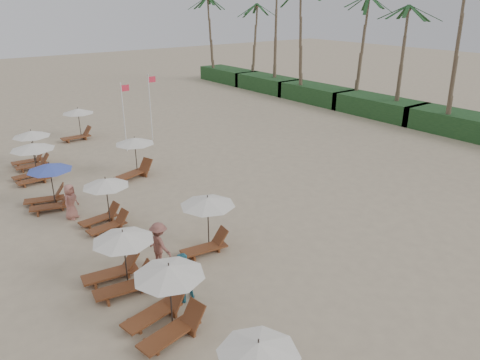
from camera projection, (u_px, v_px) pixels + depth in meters
ground at (332, 274)px, 16.85m from camera, size 160.00×160.00×0.00m
shrub_hedge at (379, 107)px, 39.64m from camera, size 3.20×53.00×1.60m
lounger_station_1 at (163, 300)px, 13.63m from camera, size 2.63×2.22×2.19m
lounger_station_2 at (119, 261)px, 15.77m from camera, size 2.60×2.18×2.08m
lounger_station_3 at (104, 203)px, 19.93m from camera, size 2.34×2.05×2.27m
lounger_station_4 at (48, 186)px, 21.89m from camera, size 2.50×2.29×2.22m
lounger_station_5 at (31, 160)px, 25.06m from camera, size 2.49×2.38×2.18m
lounger_station_6 at (30, 149)px, 27.25m from camera, size 2.48×2.20×2.24m
inland_station_0 at (206, 218)px, 17.97m from camera, size 2.64×2.24×2.22m
inland_station_1 at (133, 155)px, 25.67m from camera, size 2.86×2.26×2.22m
inland_station_2 at (77, 122)px, 32.62m from camera, size 2.74×2.24×2.22m
beachgoer_mid_a at (182, 277)px, 15.06m from camera, size 0.95×0.79×1.77m
beachgoer_mid_b at (159, 245)px, 17.05m from camera, size 0.90×1.28×1.80m
beachgoer_far_b at (71, 202)px, 20.83m from camera, size 0.98×0.93×1.69m
flag_pole_near at (124, 114)px, 29.60m from camera, size 0.60×0.08×4.62m
flag_pole_far at (151, 104)px, 32.14m from camera, size 0.60×0.08×4.72m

